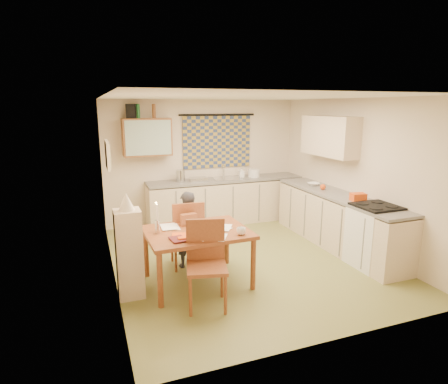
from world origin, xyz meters
name	(u,v)px	position (x,y,z in m)	size (l,w,h in m)	color
floor	(246,260)	(0.00, 0.00, -0.01)	(4.00, 4.50, 0.02)	olive
ceiling	(248,96)	(0.00, 0.00, 2.51)	(4.00, 4.50, 0.02)	white
wall_back	(203,162)	(0.00, 2.26, 1.25)	(4.00, 0.02, 2.50)	beige
wall_front	(342,226)	(0.00, -2.26, 1.25)	(4.00, 0.02, 2.50)	beige
wall_left	(108,192)	(-2.01, 0.00, 1.25)	(0.02, 4.50, 2.50)	beige
wall_right	(356,174)	(2.01, 0.00, 1.25)	(0.02, 4.50, 2.50)	beige
window_blind	(217,142)	(0.30, 2.22, 1.65)	(1.45, 0.03, 1.05)	navy
curtain_rod	(217,115)	(0.30, 2.20, 2.20)	(0.04, 0.04, 1.60)	black
wall_cabinet	(147,137)	(-1.15, 2.08, 1.80)	(0.90, 0.34, 0.70)	brown
wall_cabinet_glass	(148,138)	(-1.15, 1.91, 1.80)	(0.84, 0.02, 0.64)	#99B2A5
upper_cabinet_right	(329,136)	(1.83, 0.55, 1.85)	(0.34, 1.30, 0.70)	#CBB193
framed_print	(107,155)	(-1.97, 0.40, 1.70)	(0.04, 0.50, 0.40)	beige
print_canvas	(109,155)	(-1.95, 0.40, 1.70)	(0.01, 0.42, 0.32)	#ECE8CC
counter_back	(228,201)	(0.43, 1.95, 0.45)	(3.30, 0.62, 0.92)	#CBB193
counter_right	(336,221)	(1.70, 0.02, 0.45)	(0.62, 2.95, 0.92)	#CBB193
stove	(374,236)	(1.70, -0.88, 0.47)	(0.61, 0.61, 0.95)	white
sink	(227,181)	(0.42, 1.95, 0.88)	(0.55, 0.45, 0.10)	silver
tap	(224,171)	(0.41, 2.13, 1.06)	(0.03, 0.03, 0.28)	silver
dish_rack	(198,179)	(-0.19, 1.95, 0.95)	(0.35, 0.30, 0.06)	silver
kettle	(180,176)	(-0.56, 1.95, 1.04)	(0.18, 0.18, 0.24)	silver
mixing_bowl	(254,173)	(1.02, 1.95, 1.00)	(0.24, 0.24, 0.16)	white
soap_bottle	(242,172)	(0.76, 2.00, 1.02)	(0.10, 0.10, 0.21)	white
bowl	(314,184)	(1.70, 0.76, 0.95)	(0.24, 0.24, 0.05)	white
orange_bag	(358,197)	(1.70, -0.47, 0.98)	(0.22, 0.16, 0.12)	#DE4B10
fruit_orange	(323,187)	(1.65, 0.40, 0.97)	(0.10, 0.10, 0.10)	#DE4B10
speaker	(131,111)	(-1.42, 2.08, 2.28)	(0.16, 0.20, 0.26)	black
bottle_green	(138,111)	(-1.29, 2.08, 2.28)	(0.07, 0.07, 0.26)	#195926
bottle_brown	(154,111)	(-1.00, 2.08, 2.28)	(0.07, 0.07, 0.26)	brown
dining_table	(198,257)	(-0.94, -0.50, 0.38)	(1.38, 1.07, 0.75)	brown
chair_far	(187,246)	(-0.93, 0.09, 0.32)	(0.50, 0.50, 1.03)	brown
chair_near	(207,281)	(-1.01, -1.13, 0.32)	(0.57, 0.57, 1.04)	brown
person	(187,229)	(-0.93, 0.07, 0.58)	(0.46, 0.35, 1.16)	black
shelf_stand	(129,254)	(-1.84, -0.57, 0.57)	(0.32, 0.30, 1.14)	#CBB193
lampshade	(126,201)	(-1.84, -0.57, 1.25)	(0.20, 0.20, 0.22)	beige
letter_rack	(189,219)	(-0.98, -0.23, 0.83)	(0.22, 0.10, 0.16)	brown
mug	(241,231)	(-0.45, -0.86, 0.80)	(0.13, 0.13, 0.09)	white
magazine	(171,241)	(-1.35, -0.79, 0.76)	(0.21, 0.26, 0.02)	maroon
book	(172,236)	(-1.31, -0.64, 0.76)	(0.23, 0.28, 0.02)	#DE4B10
orange_box	(183,239)	(-1.21, -0.80, 0.77)	(0.12, 0.08, 0.04)	#DE4B10
eyeglasses	(215,236)	(-0.80, -0.82, 0.76)	(0.13, 0.04, 0.02)	black
candle_holder	(157,227)	(-1.46, -0.44, 0.84)	(0.06, 0.06, 0.18)	silver
candle	(157,212)	(-1.45, -0.46, 1.04)	(0.02, 0.02, 0.22)	white
candle_flame	(156,203)	(-1.46, -0.44, 1.16)	(0.02, 0.02, 0.02)	#FFCC66
papers	(203,228)	(-0.84, -0.46, 0.76)	(0.97, 0.99, 0.02)	white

